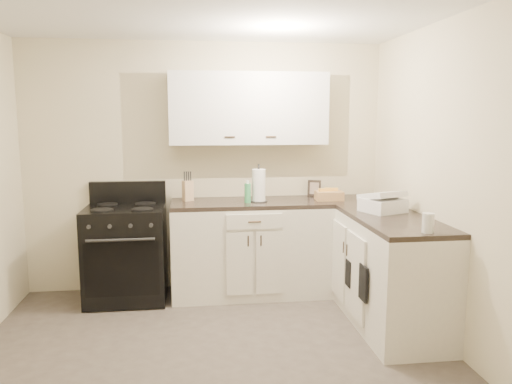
{
  "coord_description": "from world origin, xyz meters",
  "views": [
    {
      "loc": [
        -0.13,
        -3.3,
        1.76
      ],
      "look_at": [
        0.4,
        0.85,
        1.13
      ],
      "focal_mm": 35.0,
      "sensor_mm": 36.0,
      "label": 1
    }
  ],
  "objects": [
    {
      "name": "floor",
      "position": [
        0.0,
        0.0,
        0.0
      ],
      "size": [
        3.6,
        3.6,
        0.0
      ],
      "primitive_type": "plane",
      "color": "#473F38",
      "rests_on": "ground"
    },
    {
      "name": "wall_back",
      "position": [
        0.0,
        1.8,
        1.25
      ],
      "size": [
        3.6,
        0.0,
        3.6
      ],
      "primitive_type": "plane",
      "rotation": [
        1.57,
        0.0,
        0.0
      ],
      "color": "beige",
      "rests_on": "ground"
    },
    {
      "name": "wall_right",
      "position": [
        1.8,
        0.0,
        1.25
      ],
      "size": [
        0.0,
        3.6,
        3.6
      ],
      "primitive_type": "plane",
      "rotation": [
        1.57,
        0.0,
        -1.57
      ],
      "color": "beige",
      "rests_on": "ground"
    },
    {
      "name": "wall_front",
      "position": [
        0.0,
        -1.8,
        1.25
      ],
      "size": [
        3.6,
        0.0,
        3.6
      ],
      "primitive_type": "plane",
      "rotation": [
        -1.57,
        0.0,
        0.0
      ],
      "color": "beige",
      "rests_on": "ground"
    },
    {
      "name": "base_cabinets_back",
      "position": [
        0.43,
        1.5,
        0.45
      ],
      "size": [
        1.55,
        0.6,
        0.9
      ],
      "primitive_type": "cube",
      "color": "beige",
      "rests_on": "floor"
    },
    {
      "name": "base_cabinets_right",
      "position": [
        1.5,
        0.85,
        0.45
      ],
      "size": [
        0.6,
        1.9,
        0.9
      ],
      "primitive_type": "cube",
      "color": "beige",
      "rests_on": "floor"
    },
    {
      "name": "countertop_back",
      "position": [
        0.43,
        1.5,
        0.92
      ],
      "size": [
        1.55,
        0.6,
        0.04
      ],
      "primitive_type": "cube",
      "color": "black",
      "rests_on": "base_cabinets_back"
    },
    {
      "name": "countertop_right",
      "position": [
        1.5,
        0.85,
        0.92
      ],
      "size": [
        0.6,
        1.9,
        0.04
      ],
      "primitive_type": "cube",
      "color": "black",
      "rests_on": "base_cabinets_right"
    },
    {
      "name": "upper_cabinets",
      "position": [
        0.43,
        1.65,
        1.84
      ],
      "size": [
        1.55,
        0.3,
        0.7
      ],
      "primitive_type": "cube",
      "color": "silver",
      "rests_on": "wall_back"
    },
    {
      "name": "stove",
      "position": [
        -0.78,
        1.48,
        0.46
      ],
      "size": [
        0.74,
        0.64,
        0.9
      ],
      "primitive_type": "cube",
      "color": "black",
      "rests_on": "floor"
    },
    {
      "name": "knife_block",
      "position": [
        -0.18,
        1.6,
        1.04
      ],
      "size": [
        0.12,
        0.11,
        0.2
      ],
      "primitive_type": "cube",
      "rotation": [
        0.0,
        0.0,
        0.43
      ],
      "color": "#D9B286",
      "rests_on": "countertop_back"
    },
    {
      "name": "paper_towel",
      "position": [
        0.5,
        1.46,
        1.1
      ],
      "size": [
        0.15,
        0.15,
        0.32
      ],
      "primitive_type": "cylinder",
      "rotation": [
        0.0,
        0.0,
        0.17
      ],
      "color": "white",
      "rests_on": "countertop_back"
    },
    {
      "name": "soap_bottle",
      "position": [
        0.39,
        1.42,
        1.03
      ],
      "size": [
        0.06,
        0.06,
        0.19
      ],
      "primitive_type": "cylinder",
      "rotation": [
        0.0,
        0.0,
        -0.04
      ],
      "color": "#3EA15C",
      "rests_on": "countertop_back"
    },
    {
      "name": "picture_frame",
      "position": [
        1.12,
        1.73,
        1.02
      ],
      "size": [
        0.14,
        0.09,
        0.17
      ],
      "primitive_type": "cube",
      "rotation": [
        -0.14,
        0.0,
        -0.4
      ],
      "color": "black",
      "rests_on": "countertop_back"
    },
    {
      "name": "wicker_basket",
      "position": [
        1.21,
        1.46,
        0.98
      ],
      "size": [
        0.28,
        0.19,
        0.09
      ],
      "primitive_type": "cube",
      "rotation": [
        0.0,
        0.0,
        -0.05
      ],
      "color": "tan",
      "rests_on": "countertop_right"
    },
    {
      "name": "countertop_grill",
      "position": [
        1.5,
        0.8,
        1.0
      ],
      "size": [
        0.41,
        0.4,
        0.12
      ],
      "primitive_type": "cube",
      "rotation": [
        0.0,
        0.0,
        0.38
      ],
      "color": "white",
      "rests_on": "countertop_right"
    },
    {
      "name": "glass_jar",
      "position": [
        1.53,
        0.0,
        1.01
      ],
      "size": [
        0.09,
        0.09,
        0.14
      ],
      "primitive_type": "cylinder",
      "rotation": [
        0.0,
        0.0,
        -0.06
      ],
      "color": "silver",
      "rests_on": "countertop_right"
    },
    {
      "name": "oven_mitt_near",
      "position": [
        1.18,
        0.32,
        0.47
      ],
      "size": [
        0.02,
        0.16,
        0.28
      ],
      "primitive_type": "cube",
      "color": "black",
      "rests_on": "base_cabinets_right"
    },
    {
      "name": "oven_mitt_far",
      "position": [
        1.18,
        0.7,
        0.43
      ],
      "size": [
        0.02,
        0.13,
        0.23
      ],
      "primitive_type": "cube",
      "color": "black",
      "rests_on": "base_cabinets_right"
    }
  ]
}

